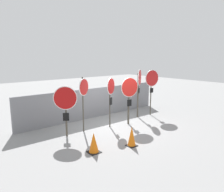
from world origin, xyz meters
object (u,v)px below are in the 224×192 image
object	(u,v)px
stop_sign_4	(139,83)
traffic_cone_0	(132,136)
stop_sign_0	(65,102)
stop_sign_5	(152,81)
stop_sign_2	(111,91)
stop_sign_3	(129,92)
traffic_cone_1	(94,143)
stop_sign_1	(84,92)

from	to	relation	value
stop_sign_4	traffic_cone_0	size ratio (longest dim) A/B	3.46
stop_sign_4	traffic_cone_0	bearing A→B (deg)	-174.43
stop_sign_0	stop_sign_5	size ratio (longest dim) A/B	0.83
stop_sign_2	stop_sign_3	distance (m)	0.94
traffic_cone_1	stop_sign_5	bearing A→B (deg)	20.34
stop_sign_3	traffic_cone_1	world-z (taller)	stop_sign_3
stop_sign_0	stop_sign_4	world-z (taller)	stop_sign_4
traffic_cone_1	stop_sign_4	bearing A→B (deg)	25.47
stop_sign_4	stop_sign_5	bearing A→B (deg)	-44.57
stop_sign_2	stop_sign_5	xyz separation A→B (m)	(2.94, 0.19, 0.18)
stop_sign_5	traffic_cone_1	xyz separation A→B (m)	(-5.04, -1.87, -1.49)
stop_sign_1	stop_sign_4	bearing A→B (deg)	-26.12
traffic_cone_0	stop_sign_0	bearing A→B (deg)	120.72
stop_sign_1	stop_sign_5	size ratio (longest dim) A/B	0.95
stop_sign_5	traffic_cone_0	bearing A→B (deg)	-140.42
stop_sign_2	stop_sign_4	bearing A→B (deg)	-18.23
stop_sign_2	traffic_cone_1	size ratio (longest dim) A/B	3.30
stop_sign_1	stop_sign_2	distance (m)	1.25
stop_sign_0	traffic_cone_0	distance (m)	2.84
stop_sign_2	stop_sign_5	bearing A→B (deg)	-23.47
stop_sign_1	stop_sign_3	world-z (taller)	stop_sign_1
stop_sign_4	traffic_cone_1	xyz separation A→B (m)	(-4.23, -2.01, -1.43)
stop_sign_1	traffic_cone_1	world-z (taller)	stop_sign_1
traffic_cone_0	stop_sign_2	bearing A→B (deg)	70.07
stop_sign_2	stop_sign_3	bearing A→B (deg)	-41.70
stop_sign_5	traffic_cone_1	bearing A→B (deg)	-151.72
stop_sign_4	stop_sign_3	bearing A→B (deg)	170.31
stop_sign_3	stop_sign_4	world-z (taller)	stop_sign_4
stop_sign_0	stop_sign_4	xyz separation A→B (m)	(4.24, 0.16, 0.36)
stop_sign_0	traffic_cone_1	bearing A→B (deg)	-54.95
stop_sign_1	stop_sign_5	xyz separation A→B (m)	(4.17, -0.07, 0.13)
stop_sign_5	traffic_cone_0	size ratio (longest dim) A/B	3.38
stop_sign_1	stop_sign_4	xyz separation A→B (m)	(3.35, 0.08, 0.07)
stop_sign_3	traffic_cone_0	bearing A→B (deg)	-121.71
stop_sign_0	stop_sign_3	distance (m)	3.04
stop_sign_2	stop_sign_3	xyz separation A→B (m)	(0.90, -0.23, -0.12)
stop_sign_4	stop_sign_5	xyz separation A→B (m)	(0.81, -0.14, 0.06)
stop_sign_0	traffic_cone_1	distance (m)	2.14
stop_sign_0	stop_sign_2	xyz separation A→B (m)	(2.11, -0.17, 0.25)
stop_sign_5	stop_sign_0	bearing A→B (deg)	-171.88
stop_sign_2	stop_sign_4	xyz separation A→B (m)	(2.13, 0.33, 0.12)
stop_sign_2	stop_sign_5	size ratio (longest dim) A/B	0.91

